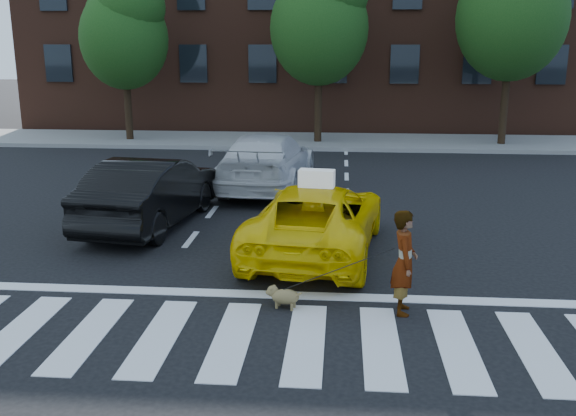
{
  "coord_description": "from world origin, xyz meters",
  "views": [
    {
      "loc": [
        1.42,
        -7.87,
        3.9
      ],
      "look_at": [
        0.52,
        2.9,
        1.1
      ],
      "focal_mm": 40.0,
      "sensor_mm": 36.0,
      "label": 1
    }
  ],
  "objects_px": {
    "tree_right": "(514,3)",
    "black_sedan": "(151,191)",
    "woman": "(404,262)",
    "tree_left": "(124,28)",
    "tree_mid": "(320,16)",
    "taxi": "(317,218)",
    "white_suv": "(267,161)",
    "dog": "(283,296)"
  },
  "relations": [
    {
      "from": "tree_right",
      "to": "black_sedan",
      "type": "distance_m",
      "value": 16.08
    },
    {
      "from": "woman",
      "to": "tree_left",
      "type": "bearing_deg",
      "value": 32.74
    },
    {
      "from": "tree_mid",
      "to": "taxi",
      "type": "relative_size",
      "value": 1.5
    },
    {
      "from": "white_suv",
      "to": "woman",
      "type": "height_order",
      "value": "woman"
    },
    {
      "from": "taxi",
      "to": "white_suv",
      "type": "relative_size",
      "value": 0.91
    },
    {
      "from": "tree_left",
      "to": "black_sedan",
      "type": "distance_m",
      "value": 12.87
    },
    {
      "from": "tree_left",
      "to": "dog",
      "type": "bearing_deg",
      "value": -64.57
    },
    {
      "from": "tree_right",
      "to": "tree_left",
      "type": "bearing_deg",
      "value": 180.0
    },
    {
      "from": "tree_left",
      "to": "tree_mid",
      "type": "xyz_separation_m",
      "value": [
        7.5,
        -0.0,
        0.41
      ]
    },
    {
      "from": "taxi",
      "to": "white_suv",
      "type": "bearing_deg",
      "value": -66.67
    },
    {
      "from": "dog",
      "to": "tree_mid",
      "type": "bearing_deg",
      "value": 106.11
    },
    {
      "from": "black_sedan",
      "to": "white_suv",
      "type": "relative_size",
      "value": 0.88
    },
    {
      "from": "tree_left",
      "to": "tree_mid",
      "type": "relative_size",
      "value": 0.92
    },
    {
      "from": "taxi",
      "to": "white_suv",
      "type": "height_order",
      "value": "white_suv"
    },
    {
      "from": "woman",
      "to": "tree_mid",
      "type": "bearing_deg",
      "value": 8.91
    },
    {
      "from": "taxi",
      "to": "black_sedan",
      "type": "xyz_separation_m",
      "value": [
        -3.67,
        1.58,
        0.09
      ]
    },
    {
      "from": "taxi",
      "to": "black_sedan",
      "type": "height_order",
      "value": "black_sedan"
    },
    {
      "from": "woman",
      "to": "dog",
      "type": "relative_size",
      "value": 2.71
    },
    {
      "from": "tree_mid",
      "to": "dog",
      "type": "height_order",
      "value": "tree_mid"
    },
    {
      "from": "tree_right",
      "to": "taxi",
      "type": "bearing_deg",
      "value": -116.49
    },
    {
      "from": "black_sedan",
      "to": "dog",
      "type": "bearing_deg",
      "value": 134.57
    },
    {
      "from": "white_suv",
      "to": "black_sedan",
      "type": "bearing_deg",
      "value": 66.25
    },
    {
      "from": "woman",
      "to": "black_sedan",
      "type": "bearing_deg",
      "value": 51.75
    },
    {
      "from": "white_suv",
      "to": "taxi",
      "type": "bearing_deg",
      "value": 110.6
    },
    {
      "from": "tree_right",
      "to": "black_sedan",
      "type": "xyz_separation_m",
      "value": [
        -10.22,
        -11.57,
        -4.51
      ]
    },
    {
      "from": "tree_left",
      "to": "white_suv",
      "type": "relative_size",
      "value": 1.25
    },
    {
      "from": "tree_left",
      "to": "black_sedan",
      "type": "relative_size",
      "value": 1.42
    },
    {
      "from": "black_sedan",
      "to": "dog",
      "type": "relative_size",
      "value": 7.88
    },
    {
      "from": "tree_mid",
      "to": "black_sedan",
      "type": "relative_size",
      "value": 1.56
    },
    {
      "from": "black_sedan",
      "to": "white_suv",
      "type": "height_order",
      "value": "white_suv"
    },
    {
      "from": "dog",
      "to": "taxi",
      "type": "bearing_deg",
      "value": 97.66
    },
    {
      "from": "dog",
      "to": "black_sedan",
      "type": "bearing_deg",
      "value": 143.08
    },
    {
      "from": "black_sedan",
      "to": "tree_left",
      "type": "bearing_deg",
      "value": -62.27
    },
    {
      "from": "tree_right",
      "to": "woman",
      "type": "xyz_separation_m",
      "value": [
        -5.16,
        -15.9,
        -4.48
      ]
    },
    {
      "from": "tree_mid",
      "to": "white_suv",
      "type": "xyz_separation_m",
      "value": [
        -1.13,
        -7.68,
        -4.1
      ]
    },
    {
      "from": "white_suv",
      "to": "dog",
      "type": "height_order",
      "value": "white_suv"
    },
    {
      "from": "tree_mid",
      "to": "taxi",
      "type": "distance_m",
      "value": 13.81
    },
    {
      "from": "tree_left",
      "to": "black_sedan",
      "type": "height_order",
      "value": "tree_left"
    },
    {
      "from": "black_sedan",
      "to": "woman",
      "type": "distance_m",
      "value": 6.66
    },
    {
      "from": "taxi",
      "to": "black_sedan",
      "type": "distance_m",
      "value": 4.0
    },
    {
      "from": "tree_left",
      "to": "woman",
      "type": "relative_size",
      "value": 4.14
    },
    {
      "from": "taxi",
      "to": "tree_right",
      "type": "bearing_deg",
      "value": -109.25
    }
  ]
}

